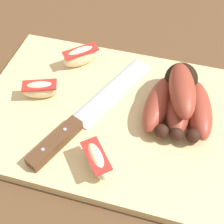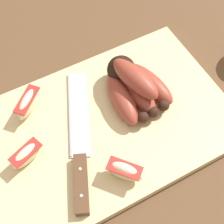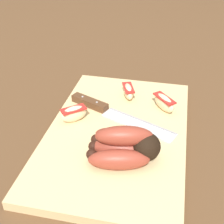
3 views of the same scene
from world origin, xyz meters
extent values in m
plane|color=brown|center=(0.00, 0.00, 0.00)|extent=(6.00, 6.00, 0.00)
cube|color=#DBBC84|center=(-0.02, 0.00, 0.01)|extent=(0.48, 0.30, 0.02)
sphere|color=black|center=(0.06, 0.07, 0.05)|extent=(0.05, 0.05, 0.05)
ellipsoid|color=brown|center=(0.03, 0.02, 0.04)|extent=(0.05, 0.12, 0.04)
sphere|color=black|center=(0.05, -0.03, 0.04)|extent=(0.02, 0.02, 0.02)
ellipsoid|color=brown|center=(0.07, 0.02, 0.04)|extent=(0.05, 0.12, 0.04)
sphere|color=black|center=(0.07, -0.03, 0.04)|extent=(0.02, 0.02, 0.02)
ellipsoid|color=brown|center=(0.10, 0.03, 0.04)|extent=(0.06, 0.12, 0.04)
sphere|color=black|center=(0.10, -0.03, 0.04)|extent=(0.02, 0.02, 0.02)
ellipsoid|color=brown|center=(0.07, 0.03, 0.07)|extent=(0.06, 0.12, 0.04)
cylinder|color=white|center=(0.07, 0.01, 0.06)|extent=(0.02, 0.02, 0.00)
cube|color=silver|center=(-0.05, 0.04, 0.02)|extent=(0.10, 0.18, 0.00)
cube|color=#99999E|center=(-0.06, 0.05, 0.02)|extent=(0.07, 0.16, 0.00)
cube|color=#51331E|center=(-0.10, -0.09, 0.03)|extent=(0.06, 0.10, 0.02)
cylinder|color=#B2B2B7|center=(-0.11, -0.11, 0.04)|extent=(0.01, 0.01, 0.00)
cylinder|color=#B2B2B7|center=(-0.09, -0.07, 0.04)|extent=(0.01, 0.01, 0.00)
ellipsoid|color=beige|center=(-0.03, -0.10, 0.04)|extent=(0.06, 0.06, 0.04)
cube|color=red|center=(-0.03, -0.10, 0.05)|extent=(0.06, 0.06, 0.00)
ellipsoid|color=beige|center=(-0.16, 0.00, 0.04)|extent=(0.07, 0.04, 0.03)
cube|color=red|center=(-0.16, 0.00, 0.05)|extent=(0.06, 0.04, 0.00)
ellipsoid|color=beige|center=(-0.12, 0.09, 0.04)|extent=(0.07, 0.06, 0.04)
cube|color=red|center=(-0.12, 0.09, 0.05)|extent=(0.06, 0.06, 0.00)
camera|label=1|loc=(0.05, -0.30, 0.41)|focal=48.21mm
camera|label=2|loc=(-0.14, -0.27, 0.57)|focal=54.68mm
camera|label=3|loc=(0.53, 0.11, 0.44)|focal=50.36mm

